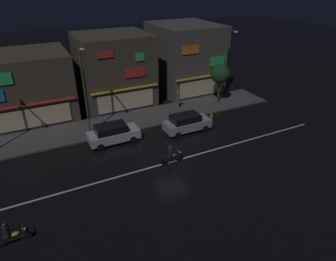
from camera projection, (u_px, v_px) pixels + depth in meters
name	position (u px, v px, depth m)	size (l,w,h in m)	color
ground_plane	(172.00, 162.00, 22.86)	(140.00, 140.00, 0.00)	black
lane_divider_stripe	(172.00, 162.00, 22.86)	(28.85, 0.16, 0.01)	beige
sidewalk_far	(134.00, 120.00, 29.25)	(30.36, 4.19, 0.14)	#4C4C4F
storefront_left_block	(114.00, 69.00, 31.90)	(7.40, 7.03, 7.47)	#4C443A
storefront_center_block	(185.00, 57.00, 35.99)	(7.10, 8.45, 7.77)	#56514C
storefront_right_block	(24.00, 86.00, 28.68)	(8.75, 7.34, 6.41)	#4C443A
streetlamp_mid	(84.00, 85.00, 24.49)	(0.44, 1.64, 7.90)	#47494C
streetlamp_east	(226.00, 60.00, 31.81)	(0.44, 1.64, 7.78)	#47494C
pedestrian_on_sidewalk	(178.00, 100.00, 31.33)	(0.33, 0.33, 1.92)	#4C664C
street_tree	(220.00, 74.00, 31.63)	(2.07, 2.07, 4.28)	#473323
parked_car_near_kerb	(187.00, 123.00, 26.92)	(4.30, 1.98, 1.67)	#9EA0A5
parked_car_trailing	(113.00, 133.00, 25.11)	(4.30, 1.98, 1.67)	silver
motorcycle_lead	(171.00, 156.00, 22.43)	(1.90, 0.60, 1.52)	black
motorcycle_following	(10.00, 235.00, 15.61)	(1.90, 0.60, 1.52)	black
traffic_cone	(212.00, 114.00, 29.91)	(0.36, 0.36, 0.55)	orange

